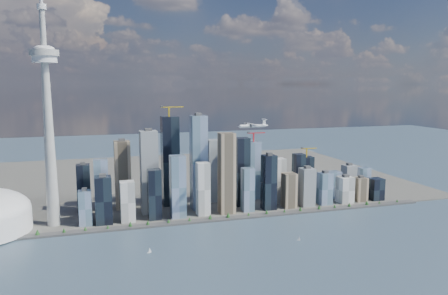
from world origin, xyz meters
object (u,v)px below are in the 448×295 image
object	(u,v)px
sailboat_east	(299,239)
needle_tower	(48,113)
airplane	(253,125)
sailboat_west	(150,251)

from	to	relation	value
sailboat_east	needle_tower	bearing A→B (deg)	176.76
airplane	needle_tower	bearing A→B (deg)	157.25
needle_tower	airplane	world-z (taller)	needle_tower
needle_tower	sailboat_east	distance (m)	555.54
needle_tower	sailboat_west	world-z (taller)	needle_tower
needle_tower	sailboat_west	bearing A→B (deg)	-49.79
needle_tower	sailboat_east	bearing A→B (deg)	-26.40
airplane	sailboat_west	world-z (taller)	airplane
airplane	sailboat_west	xyz separation A→B (m)	(-219.01, -72.48, -209.14)
airplane	sailboat_east	bearing A→B (deg)	-61.14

